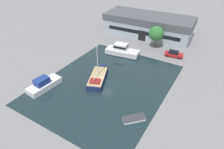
{
  "coord_description": "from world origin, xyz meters",
  "views": [
    {
      "loc": [
        19.45,
        -29.58,
        25.85
      ],
      "look_at": [
        0.0,
        2.39,
        1.0
      ],
      "focal_mm": 32.0,
      "sensor_mm": 36.0,
      "label": 1
    }
  ],
  "objects_px": {
    "quay_tree_near_building": "(156,34)",
    "parked_car": "(174,54)",
    "small_dinghy": "(134,119)",
    "cabin_boat": "(44,84)",
    "sailboat_moored": "(98,78)",
    "warehouse_building": "(148,25)",
    "motor_cruiser": "(122,51)"
  },
  "relations": [
    {
      "from": "quay_tree_near_building",
      "to": "warehouse_building",
      "type": "bearing_deg",
      "value": 125.28
    },
    {
      "from": "quay_tree_near_building",
      "to": "cabin_boat",
      "type": "xyz_separation_m",
      "value": [
        -12.74,
        -30.75,
        -3.37
      ]
    },
    {
      "from": "motor_cruiser",
      "to": "small_dinghy",
      "type": "distance_m",
      "value": 24.3
    },
    {
      "from": "warehouse_building",
      "to": "quay_tree_near_building",
      "type": "relative_size",
      "value": 4.48
    },
    {
      "from": "warehouse_building",
      "to": "motor_cruiser",
      "type": "xyz_separation_m",
      "value": [
        -0.39,
        -16.97,
        -2.16
      ]
    },
    {
      "from": "warehouse_building",
      "to": "parked_car",
      "type": "bearing_deg",
      "value": -44.89
    },
    {
      "from": "cabin_boat",
      "to": "small_dinghy",
      "type": "bearing_deg",
      "value": 8.93
    },
    {
      "from": "sailboat_moored",
      "to": "cabin_boat",
      "type": "relative_size",
      "value": 1.67
    },
    {
      "from": "warehouse_building",
      "to": "parked_car",
      "type": "xyz_separation_m",
      "value": [
        12.12,
        -10.7,
        -2.48
      ]
    },
    {
      "from": "sailboat_moored",
      "to": "motor_cruiser",
      "type": "relative_size",
      "value": 1.33
    },
    {
      "from": "quay_tree_near_building",
      "to": "parked_car",
      "type": "height_order",
      "value": "quay_tree_near_building"
    },
    {
      "from": "sailboat_moored",
      "to": "motor_cruiser",
      "type": "xyz_separation_m",
      "value": [
        -1.34,
        13.49,
        0.43
      ]
    },
    {
      "from": "motor_cruiser",
      "to": "cabin_boat",
      "type": "bearing_deg",
      "value": 154.17
    },
    {
      "from": "motor_cruiser",
      "to": "cabin_boat",
      "type": "height_order",
      "value": "motor_cruiser"
    },
    {
      "from": "warehouse_building",
      "to": "sailboat_moored",
      "type": "height_order",
      "value": "sailboat_moored"
    },
    {
      "from": "quay_tree_near_building",
      "to": "cabin_boat",
      "type": "height_order",
      "value": "quay_tree_near_building"
    },
    {
      "from": "quay_tree_near_building",
      "to": "sailboat_moored",
      "type": "height_order",
      "value": "sailboat_moored"
    },
    {
      "from": "small_dinghy",
      "to": "parked_car",
      "type": "bearing_deg",
      "value": 136.22
    },
    {
      "from": "small_dinghy",
      "to": "cabin_boat",
      "type": "xyz_separation_m",
      "value": [
        -20.3,
        -1.55,
        0.61
      ]
    },
    {
      "from": "small_dinghy",
      "to": "cabin_boat",
      "type": "height_order",
      "value": "cabin_boat"
    },
    {
      "from": "parked_car",
      "to": "small_dinghy",
      "type": "distance_m",
      "value": 26.45
    },
    {
      "from": "sailboat_moored",
      "to": "quay_tree_near_building",
      "type": "bearing_deg",
      "value": 56.21
    },
    {
      "from": "warehouse_building",
      "to": "quay_tree_near_building",
      "type": "bearing_deg",
      "value": -58.18
    },
    {
      "from": "parked_car",
      "to": "sailboat_moored",
      "type": "xyz_separation_m",
      "value": [
        -11.17,
        -19.76,
        -0.11
      ]
    },
    {
      "from": "quay_tree_near_building",
      "to": "small_dinghy",
      "type": "bearing_deg",
      "value": -75.49
    },
    {
      "from": "warehouse_building",
      "to": "motor_cruiser",
      "type": "bearing_deg",
      "value": -94.77
    },
    {
      "from": "parked_car",
      "to": "motor_cruiser",
      "type": "height_order",
      "value": "motor_cruiser"
    },
    {
      "from": "sailboat_moored",
      "to": "cabin_boat",
      "type": "xyz_separation_m",
      "value": [
        -8.09,
        -8.22,
        0.2
      ]
    },
    {
      "from": "parked_car",
      "to": "motor_cruiser",
      "type": "distance_m",
      "value": 14.0
    },
    {
      "from": "quay_tree_near_building",
      "to": "small_dinghy",
      "type": "height_order",
      "value": "quay_tree_near_building"
    },
    {
      "from": "parked_car",
      "to": "quay_tree_near_building",
      "type": "bearing_deg",
      "value": -121.08
    },
    {
      "from": "parked_car",
      "to": "small_dinghy",
      "type": "relative_size",
      "value": 1.24
    }
  ]
}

